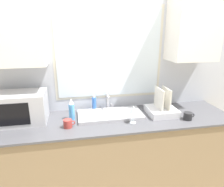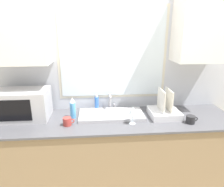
{
  "view_description": "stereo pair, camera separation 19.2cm",
  "coord_description": "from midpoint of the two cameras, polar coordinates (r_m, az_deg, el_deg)",
  "views": [
    {
      "loc": [
        -0.38,
        -1.52,
        1.79
      ],
      "look_at": [
        -0.04,
        0.28,
        1.2
      ],
      "focal_mm": 32.0,
      "sensor_mm": 36.0,
      "label": 1
    },
    {
      "loc": [
        -0.19,
        -1.55,
        1.79
      ],
      "look_at": [
        -0.04,
        0.28,
        1.2
      ],
      "focal_mm": 32.0,
      "sensor_mm": 36.0,
      "label": 2
    }
  ],
  "objects": [
    {
      "name": "mug_near_sink",
      "position": [
        1.93,
        -9.85,
        -7.95
      ],
      "size": [
        0.11,
        0.08,
        0.08
      ],
      "color": "#A53833",
      "rests_on": "countertop"
    },
    {
      "name": "dish_rack",
      "position": [
        2.18,
        17.15,
        -4.9
      ],
      "size": [
        0.3,
        0.3,
        0.29
      ],
      "color": "silver",
      "rests_on": "countertop"
    },
    {
      "name": "spray_bottle",
      "position": [
        2.06,
        -8.54,
        -4.15
      ],
      "size": [
        0.06,
        0.06,
        0.22
      ],
      "color": "#4C99D8",
      "rests_on": "countertop"
    },
    {
      "name": "countertop",
      "position": [
        2.29,
        3.38,
        -17.71
      ],
      "size": [
        2.47,
        0.65,
        0.92
      ],
      "color": "#8C7251",
      "rests_on": "ground_plane"
    },
    {
      "name": "sink_basin",
      "position": [
        2.11,
        2.39,
        -6.07
      ],
      "size": [
        0.67,
        0.33,
        0.03
      ],
      "color": "#B2B2B7",
      "rests_on": "countertop"
    },
    {
      "name": "mug_by_rack",
      "position": [
        2.13,
        24.04,
        -6.84
      ],
      "size": [
        0.12,
        0.09,
        0.08
      ],
      "color": "#262628",
      "rests_on": "countertop"
    },
    {
      "name": "microwave",
      "position": [
        2.16,
        -21.78,
        -2.96
      ],
      "size": [
        0.51,
        0.33,
        0.3
      ],
      "color": "#B2B2B7",
      "rests_on": "countertop"
    },
    {
      "name": "faucet",
      "position": [
        2.24,
        2.01,
        -2.05
      ],
      "size": [
        0.08,
        0.14,
        0.19
      ],
      "color": "#99999E",
      "rests_on": "countertop"
    },
    {
      "name": "wall_back",
      "position": [
        2.2,
        2.71,
        7.55
      ],
      "size": [
        6.0,
        0.38,
        2.6
      ],
      "color": "silver",
      "rests_on": "ground_plane"
    },
    {
      "name": "soap_bottle",
      "position": [
        2.23,
        -1.95,
        -2.82
      ],
      "size": [
        0.05,
        0.05,
        0.18
      ],
      "color": "blue",
      "rests_on": "countertop"
    },
    {
      "name": "wine_glass",
      "position": [
        1.91,
        8.8,
        -4.92
      ],
      "size": [
        0.07,
        0.07,
        0.18
      ],
      "color": "silver",
      "rests_on": "countertop"
    }
  ]
}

